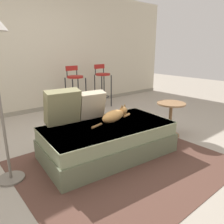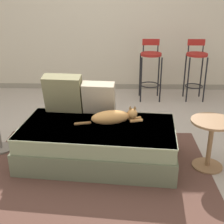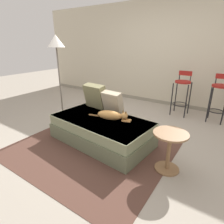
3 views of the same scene
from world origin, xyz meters
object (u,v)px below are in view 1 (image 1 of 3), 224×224
at_px(couch, 108,140).
at_px(bar_stool_near_window, 75,85).
at_px(side_table, 171,114).
at_px(throw_pillow_middle, 91,105).
at_px(cat, 114,116).
at_px(bar_stool_by_doorway, 103,81).
at_px(throw_pillow_corner, 63,107).

relative_size(couch, bar_stool_near_window, 1.75).
relative_size(bar_stool_near_window, side_table, 1.83).
bearing_deg(couch, bar_stool_near_window, 70.23).
xyz_separation_m(throw_pillow_middle, cat, (0.17, -0.28, -0.12)).
bearing_deg(throw_pillow_middle, bar_stool_by_doorway, 48.88).
distance_m(throw_pillow_corner, bar_stool_near_window, 2.03).
relative_size(couch, throw_pillow_middle, 4.49).
height_order(throw_pillow_corner, cat, throw_pillow_corner).
bearing_deg(side_table, cat, 169.93).
distance_m(throw_pillow_middle, cat, 0.35).
xyz_separation_m(couch, throw_pillow_middle, (-0.01, 0.35, 0.40)).
bearing_deg(throw_pillow_corner, throw_pillow_middle, -5.47).
bearing_deg(side_table, bar_stool_by_doorway, 81.93).
relative_size(throw_pillow_middle, side_table, 0.72).
height_order(throw_pillow_corner, side_table, throw_pillow_corner).
relative_size(cat, bar_stool_near_window, 0.75).
distance_m(cat, bar_stool_by_doorway, 2.39).
xyz_separation_m(throw_pillow_corner, throw_pillow_middle, (0.41, -0.04, -0.03)).
distance_m(throw_pillow_corner, throw_pillow_middle, 0.42).
relative_size(throw_pillow_corner, side_table, 0.84).
bearing_deg(couch, cat, 21.93).
distance_m(bar_stool_near_window, side_table, 2.23).
height_order(couch, side_table, side_table).
xyz_separation_m(throw_pillow_corner, side_table, (1.60, -0.50, -0.29)).
bearing_deg(bar_stool_near_window, throw_pillow_middle, -113.65).
relative_size(couch, cat, 2.35).
relative_size(throw_pillow_middle, bar_stool_near_window, 0.39).
distance_m(throw_pillow_corner, bar_stool_by_doorway, 2.53).
bearing_deg(bar_stool_near_window, cat, -106.08).
height_order(couch, cat, cat).
distance_m(throw_pillow_middle, side_table, 1.30).
bearing_deg(bar_stool_near_window, throw_pillow_corner, -124.85).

